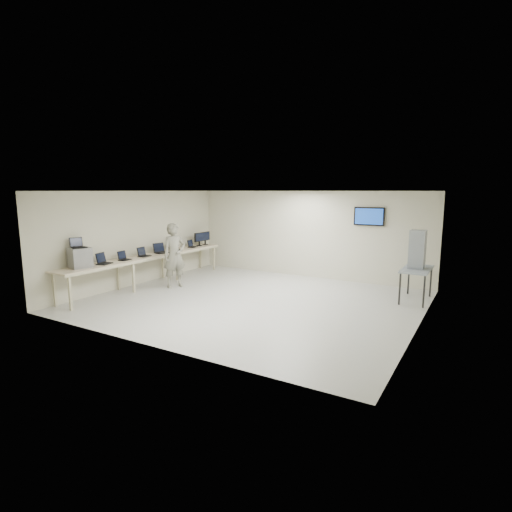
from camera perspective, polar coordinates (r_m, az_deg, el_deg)
The scene contains 15 objects.
room at distance 10.05m, azimuth -0.25°, elevation 1.34°, with size 8.01×7.01×2.81m.
workbench at distance 12.33m, azimuth -15.02°, elevation -0.24°, with size 0.76×6.00×0.90m.
equipment_box at distance 10.88m, azimuth -23.84°, elevation -0.24°, with size 0.42×0.48×0.50m, color gray.
laptop_on_box at distance 10.88m, azimuth -24.10°, elevation 1.43°, with size 0.37×0.39×0.26m.
laptop_0 at distance 11.25m, azimuth -21.03°, elevation -0.68°, with size 0.39×0.43×0.29m.
laptop_1 at distance 11.69m, azimuth -18.39°, elevation -0.23°, with size 0.29×0.34×0.25m.
laptop_2 at distance 12.16m, azimuth -15.81°, elevation 0.28°, with size 0.31×0.36×0.27m.
laptop_3 at distance 12.68m, azimuth -13.46°, elevation 0.78°, with size 0.41×0.45×0.31m.
laptop_4 at distance 13.17m, azimuth -11.53°, elevation 1.15°, with size 0.40×0.43×0.29m.
laptop_5 at distance 13.77m, azimuth -9.17°, elevation 1.52°, with size 0.30×0.35×0.25m.
monitor_near at distance 14.06m, azimuth -8.11°, elevation 2.58°, with size 0.21×0.46×0.46m.
monitor_far at distance 14.33m, azimuth -7.28°, elevation 2.72°, with size 0.21×0.46×0.46m.
soldier at distance 11.85m, azimuth -11.56°, elevation 0.07°, with size 0.68×0.45×1.88m, color slate.
side_table at distance 10.99m, azimuth 21.98°, elevation -2.02°, with size 0.66×1.41×0.85m.
storage_bins at distance 10.91m, azimuth 22.06°, elevation 0.89°, with size 0.37×0.41×0.98m.
Camera 1 is at (5.11, -8.51, 2.81)m, focal length 28.00 mm.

